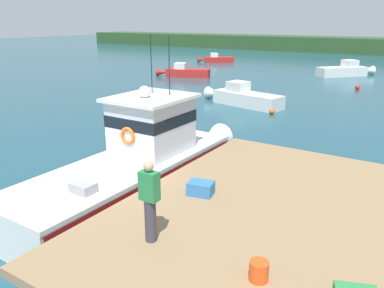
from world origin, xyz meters
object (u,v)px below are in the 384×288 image
at_px(deckhand_by_the_boat, 150,200).
at_px(moored_boat_mid_harbor, 184,72).
at_px(moored_boat_far_right, 243,97).
at_px(moored_boat_outer_mooring, 345,70).
at_px(mooring_buoy_channel_marker, 357,87).
at_px(mooring_buoy_spare_mooring, 272,111).
at_px(bait_bucket, 259,271).
at_px(main_fishing_boat, 140,163).
at_px(moored_boat_far_left, 216,59).
at_px(crate_stack_mid_dock, 201,188).

relative_size(deckhand_by_the_boat, moored_boat_mid_harbor, 0.32).
distance_m(moored_boat_far_right, moored_boat_outer_mooring, 17.76).
height_order(deckhand_by_the_boat, mooring_buoy_channel_marker, deckhand_by_the_boat).
bearing_deg(mooring_buoy_spare_mooring, deckhand_by_the_boat, -76.81).
bearing_deg(bait_bucket, mooring_buoy_channel_marker, 97.07).
xyz_separation_m(deckhand_by_the_boat, moored_boat_mid_harbor, (-16.56, 26.00, -1.61)).
height_order(main_fishing_boat, bait_bucket, main_fishing_boat).
distance_m(moored_boat_outer_mooring, mooring_buoy_channel_marker, 8.03).
distance_m(moored_boat_far_left, mooring_buoy_channel_marker, 22.51).
bearing_deg(mooring_buoy_channel_marker, moored_boat_far_left, 148.37).
bearing_deg(moored_boat_mid_harbor, bait_bucket, -54.17).
distance_m(bait_bucket, mooring_buoy_channel_marker, 27.55).
distance_m(moored_boat_far_right, mooring_buoy_spare_mooring, 2.95).
height_order(bait_bucket, moored_boat_outer_mooring, bait_bucket).
xyz_separation_m(moored_boat_outer_mooring, mooring_buoy_channel_marker, (2.54, -7.61, -0.33)).
xyz_separation_m(main_fishing_boat, mooring_buoy_channel_marker, (2.09, 23.74, -0.81)).
distance_m(main_fishing_boat, mooring_buoy_spare_mooring, 12.40).
bearing_deg(moored_boat_outer_mooring, crate_stack_mid_dock, -83.98).
xyz_separation_m(bait_bucket, moored_boat_far_right, (-8.52, 17.35, -0.87)).
relative_size(crate_stack_mid_dock, moored_boat_outer_mooring, 0.11).
height_order(moored_boat_far_right, mooring_buoy_channel_marker, moored_boat_far_right).
bearing_deg(mooring_buoy_spare_mooring, moored_boat_far_left, 125.60).
distance_m(main_fishing_boat, moored_boat_mid_harbor, 26.09).
distance_m(deckhand_by_the_boat, mooring_buoy_channel_marker, 27.40).
bearing_deg(mooring_buoy_channel_marker, mooring_buoy_spare_mooring, -102.71).
xyz_separation_m(crate_stack_mid_dock, deckhand_by_the_boat, (0.27, -2.28, 0.70)).
bearing_deg(mooring_buoy_spare_mooring, moored_boat_mid_harbor, 141.86).
xyz_separation_m(moored_boat_far_right, mooring_buoy_channel_marker, (5.13, 9.96, -0.31)).
distance_m(deckhand_by_the_boat, moored_boat_outer_mooring, 35.16).
bearing_deg(deckhand_by_the_boat, crate_stack_mid_dock, 96.77).
height_order(deckhand_by_the_boat, moored_boat_far_left, deckhand_by_the_boat).
bearing_deg(deckhand_by_the_boat, moored_boat_far_right, 109.95).
relative_size(deckhand_by_the_boat, mooring_buoy_channel_marker, 4.23).
distance_m(crate_stack_mid_dock, moored_boat_far_right, 16.26).
xyz_separation_m(moored_boat_far_right, moored_boat_outer_mooring, (2.59, 17.57, 0.02)).
bearing_deg(mooring_buoy_channel_marker, deckhand_by_the_boat, -87.55).
relative_size(moored_boat_far_right, mooring_buoy_channel_marker, 15.19).
xyz_separation_m(crate_stack_mid_dock, mooring_buoy_spare_mooring, (-3.46, 13.66, -1.20)).
height_order(main_fishing_boat, mooring_buoy_spare_mooring, main_fishing_boat).
relative_size(moored_boat_outer_mooring, moored_boat_mid_harbor, 1.02).
height_order(deckhand_by_the_boat, moored_boat_far_right, deckhand_by_the_boat).
bearing_deg(moored_boat_outer_mooring, main_fishing_boat, -89.17).
xyz_separation_m(moored_boat_far_right, mooring_buoy_spare_mooring, (2.56, -1.42, -0.34)).
xyz_separation_m(crate_stack_mid_dock, bait_bucket, (2.49, -2.28, 0.01)).
xyz_separation_m(crate_stack_mid_dock, moored_boat_outer_mooring, (-3.44, 32.65, -0.84)).
distance_m(bait_bucket, moored_boat_far_left, 45.16).
height_order(moored_boat_mid_harbor, mooring_buoy_spare_mooring, moored_boat_mid_harbor).
bearing_deg(moored_boat_outer_mooring, bait_bucket, -80.36).
distance_m(main_fishing_boat, bait_bucket, 6.55).
xyz_separation_m(main_fishing_boat, moored_boat_far_right, (-3.04, 13.78, -0.50)).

